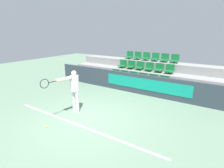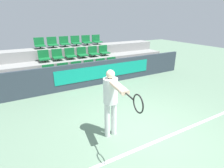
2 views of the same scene
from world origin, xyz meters
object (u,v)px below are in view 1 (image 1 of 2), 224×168
(stadium_chair_13, at_px, (137,56))
(stadium_chair_2, at_px, (133,77))
(stadium_chair_10, at_px, (159,69))
(tennis_player, at_px, (73,87))
(stadium_chair_12, at_px, (129,56))
(stadium_chair_17, at_px, (175,59))
(stadium_chair_0, at_px, (115,74))
(stadium_chair_15, at_px, (155,58))
(stadium_chair_9, at_px, (149,67))
(stadium_chair_14, at_px, (146,57))
(stadium_chair_4, at_px, (153,80))
(stadium_chair_6, at_px, (122,64))
(stadium_chair_11, at_px, (169,70))
(stadium_chair_16, at_px, (164,59))
(tennis_ball, at_px, (47,126))
(stadium_chair_7, at_px, (131,65))
(stadium_chair_3, at_px, (142,78))
(stadium_chair_1, at_px, (123,75))
(stadium_chair_5, at_px, (164,82))
(stadium_chair_8, at_px, (140,66))

(stadium_chair_13, bearing_deg, stadium_chair_2, -71.71)
(stadium_chair_10, xyz_separation_m, tennis_player, (-1.69, -4.95, -0.07))
(stadium_chair_12, distance_m, stadium_chair_17, 2.95)
(stadium_chair_13, relative_size, stadium_chair_17, 1.00)
(stadium_chair_0, height_order, tennis_player, tennis_player)
(stadium_chair_13, height_order, stadium_chair_15, same)
(stadium_chair_9, bearing_deg, stadium_chair_14, 123.46)
(stadium_chair_12, bearing_deg, stadium_chair_9, -26.76)
(stadium_chair_4, relative_size, stadium_chair_9, 1.00)
(stadium_chair_6, height_order, stadium_chair_9, same)
(stadium_chair_17, bearing_deg, stadium_chair_15, 180.00)
(stadium_chair_4, bearing_deg, stadium_chair_11, 56.54)
(stadium_chair_0, xyz_separation_m, stadium_chair_16, (2.36, 1.78, 0.91))
(stadium_chair_2, bearing_deg, tennis_player, -97.16)
(stadium_chair_2, height_order, tennis_ball, stadium_chair_2)
(stadium_chair_7, bearing_deg, tennis_ball, -88.92)
(stadium_chair_9, relative_size, stadium_chair_15, 1.00)
(stadium_chair_0, distance_m, tennis_ball, 5.52)
(stadium_chair_9, bearing_deg, stadium_chair_7, 180.00)
(stadium_chair_3, xyz_separation_m, stadium_chair_17, (1.18, 1.78, 0.91))
(stadium_chair_6, xyz_separation_m, stadium_chair_10, (2.36, 0.00, 0.00))
(stadium_chair_1, xyz_separation_m, stadium_chair_16, (1.77, 1.78, 0.91))
(stadium_chair_3, relative_size, stadium_chair_14, 1.00)
(stadium_chair_0, height_order, stadium_chair_14, stadium_chair_14)
(stadium_chair_17, bearing_deg, stadium_chair_16, 180.00)
(stadium_chair_10, bearing_deg, stadium_chair_4, -90.00)
(stadium_chair_13, bearing_deg, stadium_chair_0, -108.29)
(stadium_chair_13, bearing_deg, stadium_chair_15, 0.00)
(stadium_chair_14, distance_m, tennis_player, 5.89)
(stadium_chair_11, xyz_separation_m, tennis_player, (-2.28, -4.95, -0.07))
(stadium_chair_7, bearing_deg, stadium_chair_5, -20.72)
(stadium_chair_13, bearing_deg, stadium_chair_3, -56.54)
(stadium_chair_7, bearing_deg, stadium_chair_12, 123.46)
(stadium_chair_4, height_order, tennis_ball, stadium_chair_4)
(stadium_chair_9, distance_m, stadium_chair_13, 1.55)
(stadium_chair_1, xyz_separation_m, stadium_chair_6, (-0.59, 0.89, 0.46))
(stadium_chair_4, distance_m, stadium_chair_16, 2.00)
(stadium_chair_5, bearing_deg, stadium_chair_12, 148.82)
(stadium_chair_4, xyz_separation_m, stadium_chair_8, (-1.18, 0.89, 0.46))
(stadium_chair_6, xyz_separation_m, stadium_chair_14, (1.18, 0.89, 0.46))
(stadium_chair_13, bearing_deg, stadium_chair_4, -45.25)
(stadium_chair_0, bearing_deg, stadium_chair_3, 0.00)
(stadium_chair_5, bearing_deg, stadium_chair_7, 159.28)
(stadium_chair_2, xyz_separation_m, stadium_chair_7, (-0.59, 0.89, 0.46))
(stadium_chair_3, distance_m, stadium_chair_10, 1.16)
(stadium_chair_5, bearing_deg, stadium_chair_14, 134.75)
(stadium_chair_16, distance_m, tennis_player, 6.11)
(stadium_chair_0, height_order, stadium_chair_17, stadium_chair_17)
(stadium_chair_2, distance_m, stadium_chair_13, 2.09)
(stadium_chair_5, relative_size, stadium_chair_10, 1.00)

